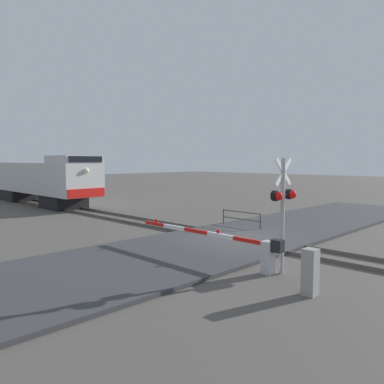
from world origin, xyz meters
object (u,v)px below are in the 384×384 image
Objects in this scene: locomotive at (41,179)px; utility_cabinet at (310,272)px; crossing_gate at (242,246)px; guard_railing at (241,217)px; crossing_signal at (283,203)px.

utility_cabinet is (-4.35, -27.09, -1.49)m from locomotive.
guard_railing is (6.10, 4.69, -0.14)m from crossing_gate.
locomotive is at bearing 97.67° from guard_railing.
locomotive is 2.31× the size of crossing_gate.
crossing_signal is at bearing -75.66° from crossing_gate.
crossing_signal is (-3.14, -25.47, 0.21)m from locomotive.
crossing_signal reaches higher than guard_railing.
utility_cabinet is at bearing -126.80° from crossing_signal.
crossing_gate is 7.70m from guard_railing.
crossing_gate is 3.12m from utility_cabinet.
utility_cabinet reaches higher than crossing_gate.
locomotive is at bearing 81.76° from crossing_gate.
crossing_signal reaches higher than crossing_gate.
locomotive is 4.16× the size of crossing_signal.
crossing_gate reaches higher than guard_railing.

